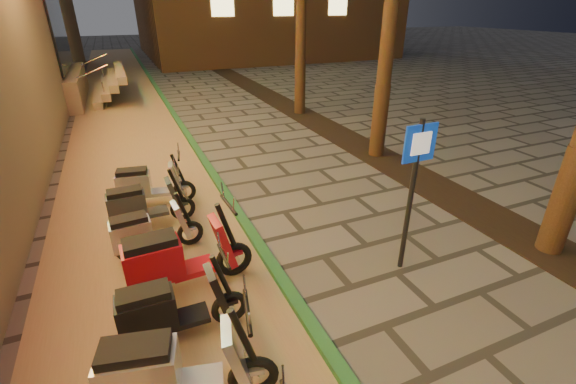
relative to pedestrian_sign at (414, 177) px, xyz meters
name	(u,v)px	position (x,y,z in m)	size (l,w,h in m)	color
parking_strip	(132,151)	(-3.59, 7.38, -1.55)	(3.40, 60.00, 0.01)	#8C7251
green_curb	(192,142)	(-1.89, 7.38, -1.50)	(0.18, 60.00, 0.10)	#215A2D
planting_strip	(426,182)	(2.61, 2.38, -1.54)	(1.20, 40.00, 0.02)	black
pedestrian_sign	(414,177)	(0.00, 0.00, 0.00)	(0.53, 0.09, 2.40)	black
scooter_6	(169,372)	(-3.66, -1.01, -1.03)	(1.73, 0.81, 1.22)	black
scooter_7	(168,310)	(-3.55, -0.08, -1.08)	(1.55, 0.54, 1.10)	black
scooter_8	(174,260)	(-3.33, 0.81, -1.00)	(1.81, 0.64, 1.28)	black
scooter_9	(146,232)	(-3.62, 1.90, -1.11)	(1.47, 0.53, 1.03)	black
scooter_10	(141,205)	(-3.62, 2.88, -1.08)	(1.53, 0.54, 1.08)	black
scooter_11	(146,185)	(-3.45, 3.77, -1.09)	(1.53, 0.64, 1.07)	black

